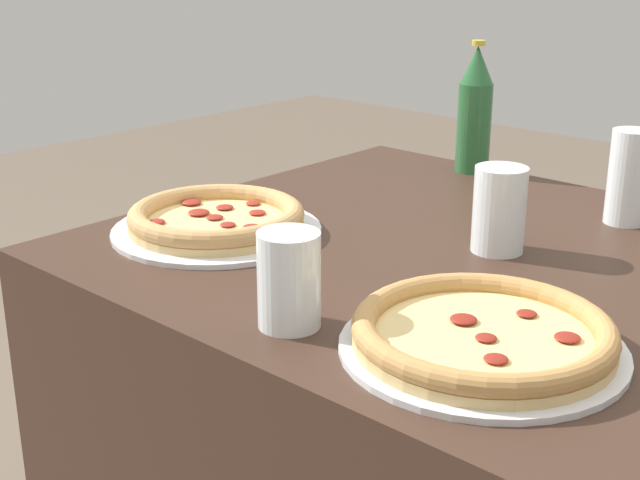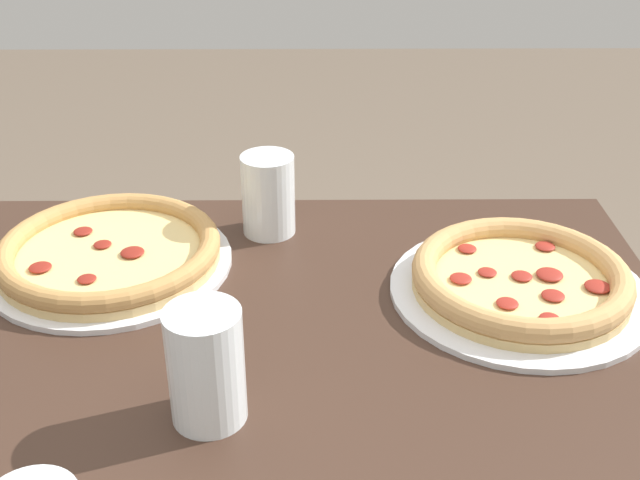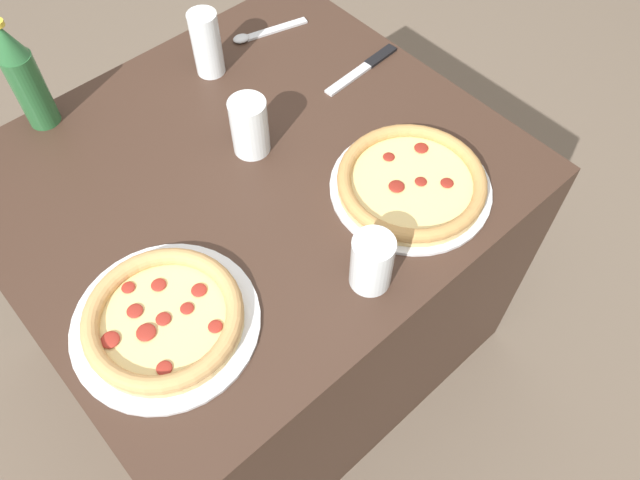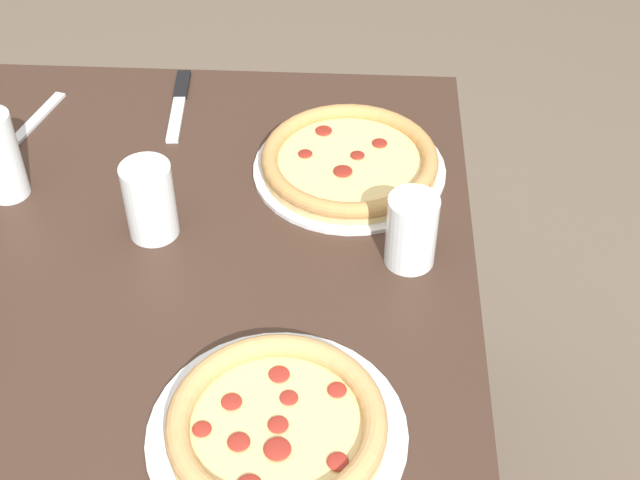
{
  "view_description": "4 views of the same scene",
  "coord_description": "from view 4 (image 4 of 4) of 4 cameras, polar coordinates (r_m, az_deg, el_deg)",
  "views": [
    {
      "loc": [
        0.69,
        -1.05,
        1.21
      ],
      "look_at": [
        -0.05,
        -0.25,
        0.83
      ],
      "focal_mm": 50.0,
      "sensor_mm": 36.0,
      "label": 1
    },
    {
      "loc": [
        -0.07,
        0.68,
        1.32
      ],
      "look_at": [
        -0.07,
        -0.19,
        0.84
      ],
      "focal_mm": 45.0,
      "sensor_mm": 36.0,
      "label": 2
    },
    {
      "loc": [
        -0.46,
        -0.73,
        1.74
      ],
      "look_at": [
        -0.02,
        -0.25,
        0.79
      ],
      "focal_mm": 35.0,
      "sensor_mm": 36.0,
      "label": 3
    },
    {
      "loc": [
        -0.97,
        -0.27,
        1.7
      ],
      "look_at": [
        -0.04,
        -0.22,
        0.84
      ],
      "focal_mm": 50.0,
      "sensor_mm": 36.0,
      "label": 4
    }
  ],
  "objects": [
    {
      "name": "table",
      "position": [
        1.67,
        -7.73,
        -10.19
      ],
      "size": [
        1.03,
        0.92,
        0.76
      ],
      "color": "#3D281E",
      "rests_on": "ground_plane"
    },
    {
      "name": "pizza_veggie",
      "position": [
        1.13,
        -2.79,
        -11.8
      ],
      "size": [
        0.33,
        0.33,
        0.05
      ],
      "color": "silver",
      "rests_on": "table"
    },
    {
      "name": "pizza_margherita",
      "position": [
        1.5,
        1.9,
        5.03
      ],
      "size": [
        0.33,
        0.33,
        0.04
      ],
      "color": "silver",
      "rests_on": "table"
    },
    {
      "name": "glass_orange_juice",
      "position": [
        1.38,
        -10.83,
        2.4
      ],
      "size": [
        0.08,
        0.08,
        0.13
      ],
      "color": "white",
      "rests_on": "table"
    },
    {
      "name": "glass_cola",
      "position": [
        1.32,
        5.86,
        0.28
      ],
      "size": [
        0.08,
        0.08,
        0.12
      ],
      "color": "white",
      "rests_on": "table"
    },
    {
      "name": "glass_red_wine",
      "position": [
        1.52,
        -19.78,
        4.86
      ],
      "size": [
        0.07,
        0.07,
        0.15
      ],
      "color": "white",
      "rests_on": "table"
    },
    {
      "name": "knife",
      "position": [
        1.7,
        -9.01,
        8.73
      ],
      "size": [
        0.23,
        0.04,
        0.01
      ],
      "color": "black",
      "rests_on": "table"
    },
    {
      "name": "spoon",
      "position": [
        1.68,
        -18.41,
        6.66
      ],
      "size": [
        0.19,
        0.08,
        0.01
      ],
      "color": "silver",
      "rests_on": "table"
    }
  ]
}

